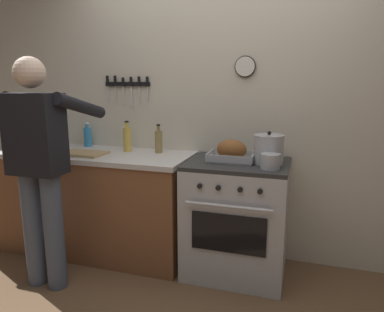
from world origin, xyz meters
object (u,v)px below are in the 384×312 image
(bottle_vinegar, at_px, (159,141))
(bottle_dish_soap, at_px, (88,137))
(stove, at_px, (237,218))
(roasting_pan, at_px, (232,152))
(person_cook, at_px, (40,160))
(saucepan, at_px, (270,161))
(stock_pot, at_px, (269,149))
(cutting_board, at_px, (84,153))
(bottle_cooking_oil, at_px, (127,139))

(bottle_vinegar, relative_size, bottle_dish_soap, 1.08)
(stove, relative_size, roasting_pan, 2.56)
(stove, height_order, roasting_pan, roasting_pan)
(person_cook, xyz_separation_m, saucepan, (1.56, 0.45, 0.00))
(stove, distance_m, saucepan, 0.58)
(bottle_vinegar, xyz_separation_m, bottle_dish_soap, (-0.75, 0.08, -0.01))
(stock_pot, distance_m, bottle_vinegar, 0.94)
(stock_pot, bearing_deg, stove, -177.61)
(cutting_board, bearing_deg, roasting_pan, 5.79)
(bottle_vinegar, height_order, bottle_dish_soap, bottle_vinegar)
(stock_pot, bearing_deg, saucepan, -79.45)
(stock_pot, xyz_separation_m, bottle_dish_soap, (-1.68, 0.21, -0.01))
(stock_pot, xyz_separation_m, saucepan, (0.03, -0.16, -0.05))
(bottle_cooking_oil, bearing_deg, bottle_vinegar, 3.87)
(stock_pot, relative_size, bottle_dish_soap, 1.07)
(roasting_pan, height_order, cutting_board, roasting_pan)
(person_cook, bearing_deg, cutting_board, -5.06)
(bottle_cooking_oil, relative_size, bottle_dish_soap, 1.18)
(saucepan, bearing_deg, person_cook, -163.94)
(stove, xyz_separation_m, person_cook, (-1.31, -0.60, 0.50))
(person_cook, distance_m, bottle_vinegar, 0.95)
(cutting_board, xyz_separation_m, bottle_vinegar, (0.57, 0.26, 0.09))
(stove, relative_size, saucepan, 6.55)
(stove, relative_size, bottle_vinegar, 3.68)
(person_cook, relative_size, bottle_dish_soap, 7.34)
(stove, distance_m, bottle_vinegar, 0.91)
(bottle_cooking_oil, bearing_deg, stock_pot, -5.31)
(stove, xyz_separation_m, stock_pot, (0.22, 0.01, 0.56))
(person_cook, height_order, roasting_pan, person_cook)
(roasting_pan, bearing_deg, cutting_board, -174.21)
(stove, xyz_separation_m, bottle_cooking_oil, (-0.99, 0.12, 0.56))
(saucepan, bearing_deg, cutting_board, 178.75)
(stove, distance_m, bottle_dish_soap, 1.57)
(roasting_pan, xyz_separation_m, bottle_vinegar, (-0.65, 0.14, 0.03))
(stock_pot, relative_size, bottle_cooking_oil, 0.91)
(bottle_cooking_oil, bearing_deg, cutting_board, -139.50)
(stove, height_order, cutting_board, cutting_board)
(roasting_pan, bearing_deg, bottle_dish_soap, 171.17)
(bottle_vinegar, bearing_deg, roasting_pan, -11.70)
(person_cook, height_order, bottle_vinegar, person_cook)
(person_cook, xyz_separation_m, bottle_cooking_oil, (0.31, 0.72, 0.06))
(bottle_dish_soap, bearing_deg, roasting_pan, -8.83)
(saucepan, distance_m, bottle_cooking_oil, 1.28)
(roasting_pan, distance_m, bottle_cooking_oil, 0.95)
(bottle_cooking_oil, distance_m, bottle_dish_soap, 0.47)
(stove, height_order, bottle_cooking_oil, bottle_cooking_oil)
(roasting_pan, distance_m, stock_pot, 0.28)
(roasting_pan, relative_size, saucepan, 2.56)
(roasting_pan, bearing_deg, bottle_vinegar, 168.30)
(person_cook, distance_m, roasting_pan, 1.39)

